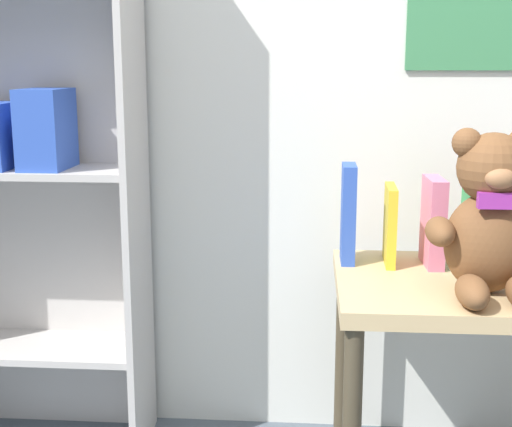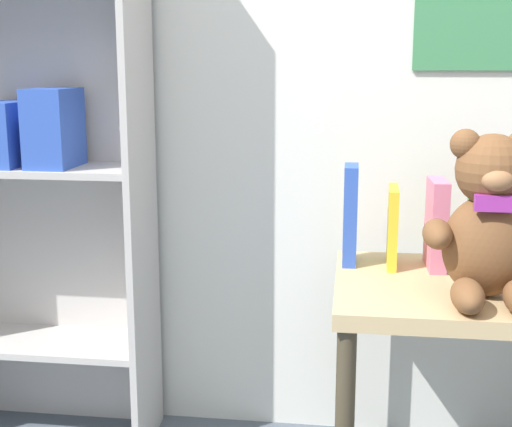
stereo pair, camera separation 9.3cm
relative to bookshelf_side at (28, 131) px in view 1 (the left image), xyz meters
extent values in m
cube|color=#3D8451|center=(1.12, 0.10, 0.31)|extent=(0.30, 0.01, 0.31)
cube|color=#BCB7B2|center=(0.29, -0.03, -0.10)|extent=(0.02, 0.24, 1.51)
cube|color=#BCB7B2|center=(0.00, 0.08, -0.10)|extent=(0.60, 0.02, 1.51)
cube|color=#BCB7B2|center=(0.00, -0.03, -0.58)|extent=(0.56, 0.22, 0.02)
cube|color=#BCB7B2|center=(0.00, -0.03, -0.10)|extent=(0.56, 0.22, 0.02)
cube|color=#2D51B7|center=(0.07, -0.05, 0.01)|extent=(0.11, 0.17, 0.20)
cube|color=tan|center=(1.08, -0.23, -0.32)|extent=(0.57, 0.49, 0.04)
cylinder|color=#453A29|center=(0.83, -0.02, -0.60)|extent=(0.04, 0.04, 0.51)
ellipsoid|color=brown|center=(1.11, -0.31, -0.20)|extent=(0.18, 0.14, 0.21)
sphere|color=brown|center=(1.11, -0.31, -0.04)|extent=(0.15, 0.15, 0.15)
sphere|color=brown|center=(1.06, -0.31, 0.01)|extent=(0.06, 0.06, 0.06)
ellipsoid|color=#9B6842|center=(1.11, -0.38, -0.05)|extent=(0.06, 0.04, 0.04)
ellipsoid|color=brown|center=(1.01, -0.33, -0.17)|extent=(0.06, 0.12, 0.06)
ellipsoid|color=brown|center=(1.06, -0.42, -0.27)|extent=(0.06, 0.13, 0.06)
cube|color=#992D93|center=(1.11, -0.37, -0.10)|extent=(0.08, 0.02, 0.03)
cube|color=#2D51B7|center=(0.83, -0.10, -0.19)|extent=(0.03, 0.10, 0.24)
cube|color=gold|center=(0.93, -0.10, -0.21)|extent=(0.03, 0.14, 0.19)
cube|color=#D17093|center=(1.03, -0.11, -0.20)|extent=(0.04, 0.13, 0.21)
cube|color=#33934C|center=(1.13, -0.09, -0.19)|extent=(0.04, 0.15, 0.22)
camera|label=1|loc=(0.74, -1.80, 0.17)|focal=50.00mm
camera|label=2|loc=(0.83, -1.79, 0.17)|focal=50.00mm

